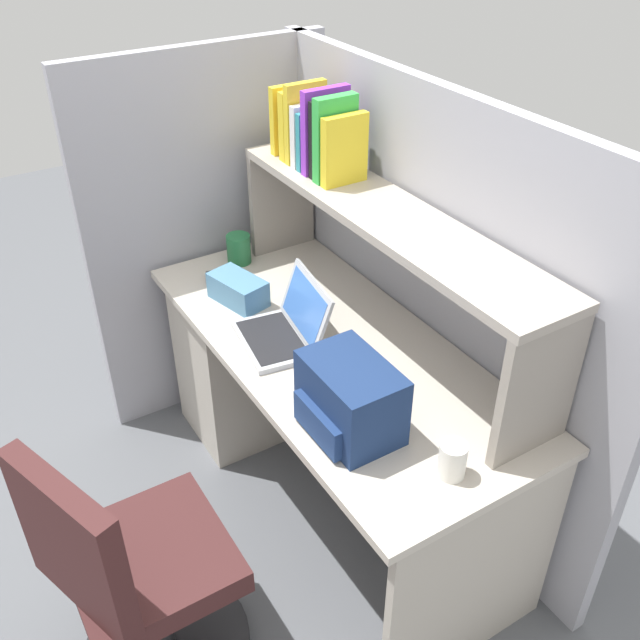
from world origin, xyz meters
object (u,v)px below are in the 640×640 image
Objects in this scene: computer_mouse at (221,277)px; tissue_box at (238,290)px; snack_canister at (239,249)px; office_chair at (138,585)px; paper_cup at (452,460)px; laptop at (286,327)px; backpack at (349,399)px.

computer_mouse is 0.18m from tissue_box.
snack_canister is 1.34m from office_chair.
computer_mouse is 1.26m from paper_cup.
computer_mouse is at bearing -177.26° from laptop.
laptop is at bearing -174.69° from paper_cup.
office_chair is at bearing -95.73° from backpack.
computer_mouse is at bearing -54.06° from snack_canister.
backpack is 0.32× the size of office_chair.
backpack is 0.96m from computer_mouse.
snack_canister is (-0.26, 0.13, 0.01)m from tissue_box.
tissue_box is at bearing -63.40° from office_chair.
computer_mouse is 0.11× the size of office_chair.
backpack is at bearing -8.96° from snack_canister.
laptop is 1.15× the size of backpack.
backpack is 1.06m from snack_canister.
office_chair is (0.41, -0.73, -0.39)m from laptop.
computer_mouse is 0.16m from snack_canister.
backpack reaches higher than tissue_box.
backpack reaches higher than laptop.
paper_cup is at bearing 5.31° from laptop.
office_chair reaches higher than snack_canister.
tissue_box reaches higher than computer_mouse.
office_chair reaches higher than computer_mouse.
paper_cup reaches higher than computer_mouse.
computer_mouse is 0.98× the size of paper_cup.
office_chair is at bearing -24.87° from computer_mouse.
snack_canister reaches higher than tissue_box.
office_chair is (-0.37, -0.80, -0.39)m from paper_cup.
snack_canister is at bearing -59.43° from office_chair.
backpack reaches higher than office_chair.
paper_cup is 0.89× the size of snack_canister.
computer_mouse is 0.88× the size of snack_canister.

